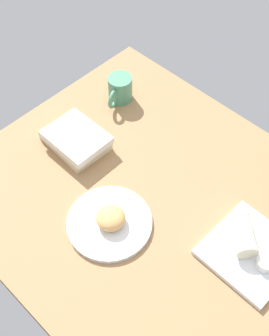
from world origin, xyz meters
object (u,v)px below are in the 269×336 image
object	(u,v)px
sauce_cup	(265,263)
coffee_mug	(120,89)
scone_pastry	(111,218)
square_plate	(250,252)
book_stack	(76,139)
round_plate	(109,223)
breakfast_wrap	(243,234)

from	to	relation	value
sauce_cup	coffee_mug	world-z (taller)	coffee_mug
scone_pastry	sauce_cup	size ratio (longest dim) A/B	1.71
coffee_mug	sauce_cup	bearing A→B (deg)	165.86
coffee_mug	square_plate	bearing A→B (deg)	165.72
book_stack	round_plate	bearing A→B (deg)	155.84
scone_pastry	coffee_mug	bearing A→B (deg)	-47.53
round_plate	sauce_cup	world-z (taller)	sauce_cup
scone_pastry	book_stack	xyz separation A→B (cm)	(28.50, -12.38, -0.76)
square_plate	book_stack	size ratio (longest dim) A/B	1.07
square_plate	sauce_cup	bearing A→B (deg)	167.72
book_stack	coffee_mug	world-z (taller)	coffee_mug
scone_pastry	coffee_mug	size ratio (longest dim) A/B	0.66
scone_pastry	breakfast_wrap	size ratio (longest dim) A/B	0.71
scone_pastry	breakfast_wrap	distance (cm)	35.44
scone_pastry	round_plate	bearing A→B (deg)	22.57
round_plate	breakfast_wrap	world-z (taller)	breakfast_wrap
book_stack	coffee_mug	size ratio (longest dim) A/B	1.64
round_plate	breakfast_wrap	size ratio (longest dim) A/B	2.04
breakfast_wrap	square_plate	bearing A→B (deg)	119.94
square_plate	sauce_cup	world-z (taller)	sauce_cup
sauce_cup	coffee_mug	xyz separation A→B (cm)	(71.09, -17.91, 1.59)
coffee_mug	breakfast_wrap	bearing A→B (deg)	165.60
round_plate	square_plate	size ratio (longest dim) A/B	1.07
round_plate	square_plate	bearing A→B (deg)	-149.03
round_plate	book_stack	bearing A→B (deg)	-24.16
round_plate	scone_pastry	world-z (taller)	scone_pastry
coffee_mug	scone_pastry	bearing A→B (deg)	132.47
sauce_cup	coffee_mug	bearing A→B (deg)	-14.14
round_plate	coffee_mug	bearing A→B (deg)	-48.09
sauce_cup	book_stack	xyz separation A→B (cm)	(66.10, 6.30, -0.03)
book_stack	coffee_mug	bearing A→B (deg)	-78.35
scone_pastry	breakfast_wrap	bearing A→B (deg)	-144.48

